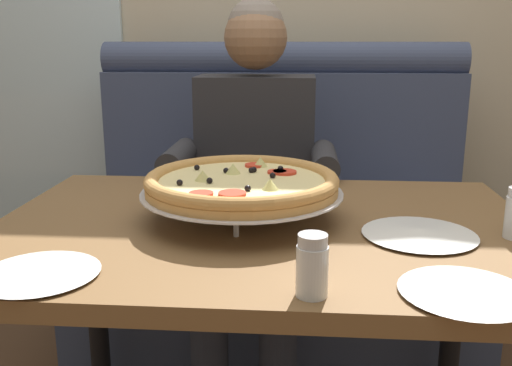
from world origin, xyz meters
The scene contains 9 objects.
booth_bench centered at (0.00, 0.89, 0.40)m, with size 1.47×0.78×1.13m.
dining_table centered at (0.00, 0.00, 0.65)m, with size 1.22×0.84×0.74m.
diner_main centered at (-0.07, 0.62, 0.71)m, with size 0.54×0.64×1.27m.
pizza centered at (-0.05, 0.03, 0.82)m, with size 0.46×0.46×0.12m.
shaker_oregano centered at (0.10, -0.36, 0.78)m, with size 0.05×0.05×0.10m.
plate_near_left centered at (-0.37, -0.32, 0.75)m, with size 0.21×0.21×0.02m.
plate_near_right centered at (0.33, -0.06, 0.75)m, with size 0.24×0.24×0.02m.
plate_far_side centered at (0.35, -0.34, 0.75)m, with size 0.22×0.22×0.02m.
patio_chair centered at (-1.38, 2.15, 0.52)m, with size 0.43×0.43×0.86m.
Camera 1 is at (0.08, -1.21, 1.14)m, focal length 39.72 mm.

